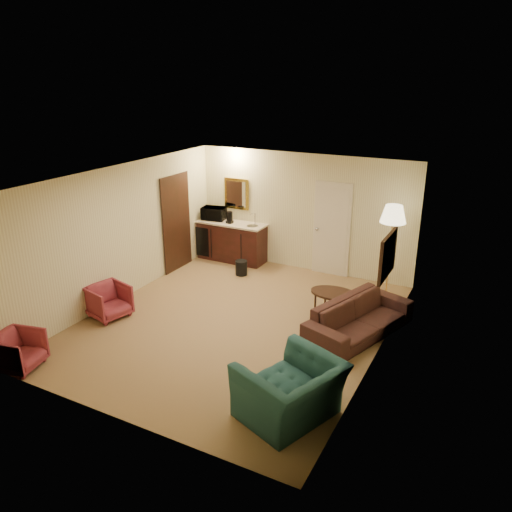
{
  "coord_description": "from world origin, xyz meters",
  "views": [
    {
      "loc": [
        3.98,
        -6.88,
        4.17
      ],
      "look_at": [
        0.14,
        0.5,
        1.12
      ],
      "focal_mm": 35.0,
      "sensor_mm": 36.0,
      "label": 1
    }
  ],
  "objects_px": {
    "rose_chair_far": "(18,349)",
    "floor_lamp": "(390,251)",
    "coffee_maker": "(230,217)",
    "coffee_table": "(333,304)",
    "rose_chair_near": "(109,300)",
    "teal_armchair": "(290,382)",
    "microwave": "(214,212)",
    "sofa": "(360,312)",
    "waste_bin": "(241,268)",
    "wetbar_cabinet": "(232,241)"
  },
  "relations": [
    {
      "from": "teal_armchair",
      "to": "waste_bin",
      "type": "bearing_deg",
      "value": -122.63
    },
    {
      "from": "rose_chair_near",
      "to": "coffee_table",
      "type": "bearing_deg",
      "value": -48.69
    },
    {
      "from": "microwave",
      "to": "coffee_maker",
      "type": "height_order",
      "value": "microwave"
    },
    {
      "from": "rose_chair_far",
      "to": "floor_lamp",
      "type": "height_order",
      "value": "floor_lamp"
    },
    {
      "from": "wetbar_cabinet",
      "to": "microwave",
      "type": "height_order",
      "value": "microwave"
    },
    {
      "from": "waste_bin",
      "to": "microwave",
      "type": "relative_size",
      "value": 0.6
    },
    {
      "from": "sofa",
      "to": "rose_chair_far",
      "type": "height_order",
      "value": "sofa"
    },
    {
      "from": "floor_lamp",
      "to": "coffee_maker",
      "type": "relative_size",
      "value": 6.92
    },
    {
      "from": "wetbar_cabinet",
      "to": "sofa",
      "type": "height_order",
      "value": "wetbar_cabinet"
    },
    {
      "from": "sofa",
      "to": "teal_armchair",
      "type": "height_order",
      "value": "teal_armchair"
    },
    {
      "from": "floor_lamp",
      "to": "coffee_maker",
      "type": "distance_m",
      "value": 3.77
    },
    {
      "from": "teal_armchair",
      "to": "microwave",
      "type": "height_order",
      "value": "microwave"
    },
    {
      "from": "rose_chair_near",
      "to": "sofa",
      "type": "bearing_deg",
      "value": -57.13
    },
    {
      "from": "sofa",
      "to": "floor_lamp",
      "type": "height_order",
      "value": "floor_lamp"
    },
    {
      "from": "coffee_table",
      "to": "floor_lamp",
      "type": "height_order",
      "value": "floor_lamp"
    },
    {
      "from": "waste_bin",
      "to": "microwave",
      "type": "height_order",
      "value": "microwave"
    },
    {
      "from": "teal_armchair",
      "to": "waste_bin",
      "type": "relative_size",
      "value": 3.71
    },
    {
      "from": "sofa",
      "to": "rose_chair_far",
      "type": "distance_m",
      "value": 5.38
    },
    {
      "from": "waste_bin",
      "to": "coffee_table",
      "type": "bearing_deg",
      "value": -22.12
    },
    {
      "from": "teal_armchair",
      "to": "microwave",
      "type": "relative_size",
      "value": 2.22
    },
    {
      "from": "coffee_table",
      "to": "coffee_maker",
      "type": "relative_size",
      "value": 3.18
    },
    {
      "from": "floor_lamp",
      "to": "waste_bin",
      "type": "xyz_separation_m",
      "value": [
        -3.09,
        -0.4,
        -0.77
      ]
    },
    {
      "from": "waste_bin",
      "to": "coffee_maker",
      "type": "xyz_separation_m",
      "value": [
        -0.67,
        0.67,
        0.89
      ]
    },
    {
      "from": "sofa",
      "to": "microwave",
      "type": "bearing_deg",
      "value": 81.52
    },
    {
      "from": "teal_armchair",
      "to": "rose_chair_far",
      "type": "height_order",
      "value": "teal_armchair"
    },
    {
      "from": "sofa",
      "to": "floor_lamp",
      "type": "bearing_deg",
      "value": 18.13
    },
    {
      "from": "sofa",
      "to": "coffee_table",
      "type": "relative_size",
      "value": 2.47
    },
    {
      "from": "coffee_maker",
      "to": "coffee_table",
      "type": "bearing_deg",
      "value": -9.17
    },
    {
      "from": "rose_chair_near",
      "to": "teal_armchair",
      "type": "bearing_deg",
      "value": -90.89
    },
    {
      "from": "wetbar_cabinet",
      "to": "rose_chair_near",
      "type": "bearing_deg",
      "value": -97.94
    },
    {
      "from": "sofa",
      "to": "waste_bin",
      "type": "bearing_deg",
      "value": 83.89
    },
    {
      "from": "sofa",
      "to": "teal_armchair",
      "type": "xyz_separation_m",
      "value": [
        -0.16,
        -2.52,
        0.11
      ]
    },
    {
      "from": "wetbar_cabinet",
      "to": "teal_armchair",
      "type": "relative_size",
      "value": 1.36
    },
    {
      "from": "wetbar_cabinet",
      "to": "microwave",
      "type": "distance_m",
      "value": 0.82
    },
    {
      "from": "wetbar_cabinet",
      "to": "sofa",
      "type": "distance_m",
      "value": 4.29
    },
    {
      "from": "floor_lamp",
      "to": "microwave",
      "type": "distance_m",
      "value": 4.25
    },
    {
      "from": "floor_lamp",
      "to": "coffee_maker",
      "type": "height_order",
      "value": "floor_lamp"
    },
    {
      "from": "rose_chair_far",
      "to": "floor_lamp",
      "type": "distance_m",
      "value": 6.71
    },
    {
      "from": "coffee_table",
      "to": "microwave",
      "type": "height_order",
      "value": "microwave"
    },
    {
      "from": "rose_chair_near",
      "to": "rose_chair_far",
      "type": "bearing_deg",
      "value": -166.0
    },
    {
      "from": "teal_armchair",
      "to": "coffee_maker",
      "type": "relative_size",
      "value": 4.49
    },
    {
      "from": "rose_chair_near",
      "to": "rose_chair_far",
      "type": "relative_size",
      "value": 1.05
    },
    {
      "from": "teal_armchair",
      "to": "coffee_table",
      "type": "xyz_separation_m",
      "value": [
        -0.44,
        2.94,
        -0.28
      ]
    },
    {
      "from": "rose_chair_near",
      "to": "waste_bin",
      "type": "distance_m",
      "value": 3.09
    },
    {
      "from": "coffee_maker",
      "to": "teal_armchair",
      "type": "bearing_deg",
      "value": -33.38
    },
    {
      "from": "rose_chair_near",
      "to": "microwave",
      "type": "xyz_separation_m",
      "value": [
        0.0,
        3.61,
        0.77
      ]
    },
    {
      "from": "rose_chair_far",
      "to": "floor_lamp",
      "type": "xyz_separation_m",
      "value": [
        4.24,
        5.17,
        0.61
      ]
    },
    {
      "from": "waste_bin",
      "to": "sofa",
      "type": "bearing_deg",
      "value": -24.93
    },
    {
      "from": "wetbar_cabinet",
      "to": "rose_chair_near",
      "type": "xyz_separation_m",
      "value": [
        -0.5,
        -3.58,
        -0.12
      ]
    },
    {
      "from": "rose_chair_near",
      "to": "rose_chair_far",
      "type": "xyz_separation_m",
      "value": [
        0.0,
        -1.91,
        -0.02
      ]
    }
  ]
}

